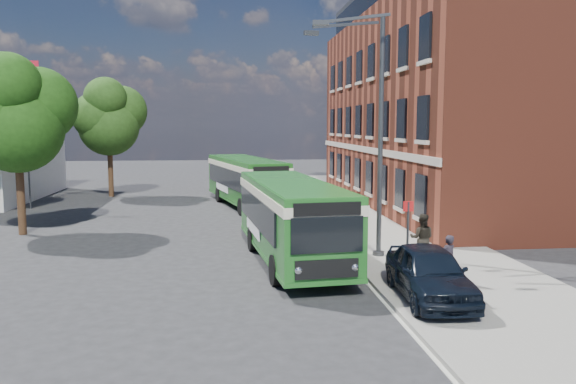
{
  "coord_description": "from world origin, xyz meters",
  "views": [
    {
      "loc": [
        -0.5,
        -22.47,
        5.09
      ],
      "look_at": [
        2.12,
        1.55,
        2.2
      ],
      "focal_mm": 35.0,
      "sensor_mm": 36.0,
      "label": 1
    }
  ],
  "objects": [
    {
      "name": "pedestrian_a",
      "position": [
        6.31,
        -6.0,
        0.92
      ],
      "size": [
        0.67,
        0.57,
        1.54
      ],
      "primitive_type": "imported",
      "rotation": [
        0.0,
        0.0,
        3.57
      ],
      "color": "black",
      "rests_on": "pavement"
    },
    {
      "name": "parked_car",
      "position": [
        5.19,
        -7.43,
        0.92
      ],
      "size": [
        2.07,
        4.6,
        1.54
      ],
      "primitive_type": "imported",
      "rotation": [
        0.0,
        0.0,
        -0.06
      ],
      "color": "black",
      "rests_on": "pavement"
    },
    {
      "name": "flagpole",
      "position": [
        -12.45,
        13.0,
        4.94
      ],
      "size": [
        0.95,
        0.1,
        9.0
      ],
      "color": "#3B3D41",
      "rests_on": "ground"
    },
    {
      "name": "bus_stop_sign",
      "position": [
        5.6,
        -4.2,
        1.51
      ],
      "size": [
        0.35,
        0.08,
        2.52
      ],
      "color": "#3B3D41",
      "rests_on": "ground"
    },
    {
      "name": "ground",
      "position": [
        0.0,
        0.0,
        0.0
      ],
      "size": [
        120.0,
        120.0,
        0.0
      ],
      "primitive_type": "plane",
      "color": "#262628",
      "rests_on": "ground"
    },
    {
      "name": "pedestrian_b",
      "position": [
        6.42,
        -3.32,
        1.05
      ],
      "size": [
        1.06,
        0.96,
        1.79
      ],
      "primitive_type": "imported",
      "rotation": [
        0.0,
        0.0,
        2.76
      ],
      "color": "black",
      "rests_on": "pavement"
    },
    {
      "name": "pavement",
      "position": [
        7.0,
        8.0,
        0.07
      ],
      "size": [
        6.0,
        48.0,
        0.15
      ],
      "primitive_type": "cube",
      "color": "gray",
      "rests_on": "ground"
    },
    {
      "name": "kerb_line",
      "position": [
        3.95,
        8.0,
        0.01
      ],
      "size": [
        0.12,
        48.0,
        0.01
      ],
      "primitive_type": "cube",
      "color": "beige",
      "rests_on": "ground"
    },
    {
      "name": "tree_left",
      "position": [
        -9.99,
        4.49,
        5.61
      ],
      "size": [
        4.9,
        4.66,
        8.28
      ],
      "color": "#3D2416",
      "rests_on": "ground"
    },
    {
      "name": "bus_front",
      "position": [
        1.85,
        -2.02,
        1.83
      ],
      "size": [
        3.52,
        10.0,
        3.02
      ],
      "color": "#216521",
      "rests_on": "ground"
    },
    {
      "name": "street_lamp",
      "position": [
        4.84,
        -2.0,
        4.79
      ],
      "size": [
        2.96,
        2.38,
        9.0
      ],
      "color": "#3B3D41",
      "rests_on": "ground"
    },
    {
      "name": "bus_rear",
      "position": [
        0.64,
        12.57,
        1.83
      ],
      "size": [
        4.91,
        10.93,
        3.02
      ],
      "color": "#1D5D1B",
      "rests_on": "ground"
    },
    {
      "name": "tree_right",
      "position": [
        -8.7,
        18.46,
        5.68
      ],
      "size": [
        4.96,
        4.72,
        8.38
      ],
      "color": "#3D2416",
      "rests_on": "ground"
    },
    {
      "name": "brick_office",
      "position": [
        14.0,
        12.0,
        6.97
      ],
      "size": [
        12.1,
        26.0,
        14.2
      ],
      "color": "brown",
      "rests_on": "ground"
    }
  ]
}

